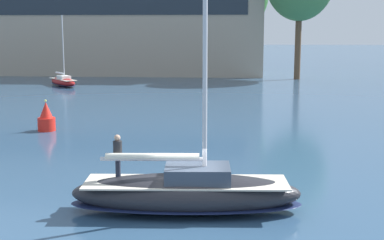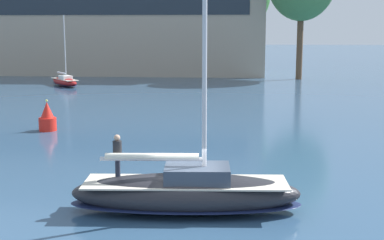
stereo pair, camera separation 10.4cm
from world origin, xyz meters
TOP-DOWN VIEW (x-y plane):
  - ground_plane at (0.00, 0.00)m, footprint 400.00×400.00m
  - waterfront_building at (-16.35, 61.27)m, footprint 45.78×13.55m
  - sailboat_main at (0.02, 0.00)m, footprint 8.94×2.99m
  - sailboat_moored_far_slip at (-18.54, 43.05)m, footprint 5.21×5.76m
  - channel_buoy at (-10.89, 15.50)m, footprint 1.19×1.19m

SIDE VIEW (x-z plane):
  - ground_plane at x=0.00m, z-range 0.00..0.00m
  - sailboat_moored_far_slip at x=-18.54m, z-range -3.62..4.76m
  - sailboat_main at x=0.02m, z-range -5.23..6.88m
  - channel_buoy at x=-10.89m, z-range -0.22..1.92m
  - waterfront_building at x=-16.35m, z-range 0.04..19.18m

